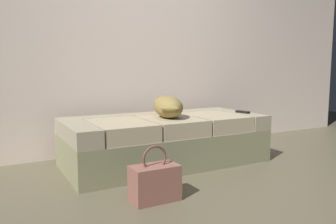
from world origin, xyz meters
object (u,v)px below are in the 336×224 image
couch (165,140)px  handbag (155,182)px  tv_remote (243,112)px  dog_tan (167,107)px

couch → handbag: bearing=-122.6°
tv_remote → handbag: 1.50m
dog_tan → handbag: 0.99m
dog_tan → handbag: bearing=-123.9°
couch → dog_tan: dog_tan is taller
handbag → dog_tan: bearing=56.1°
couch → dog_tan: size_ratio=3.22×
dog_tan → handbag: (-0.50, -0.74, -0.41)m
handbag → couch: bearing=57.4°
dog_tan → tv_remote: dog_tan is taller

